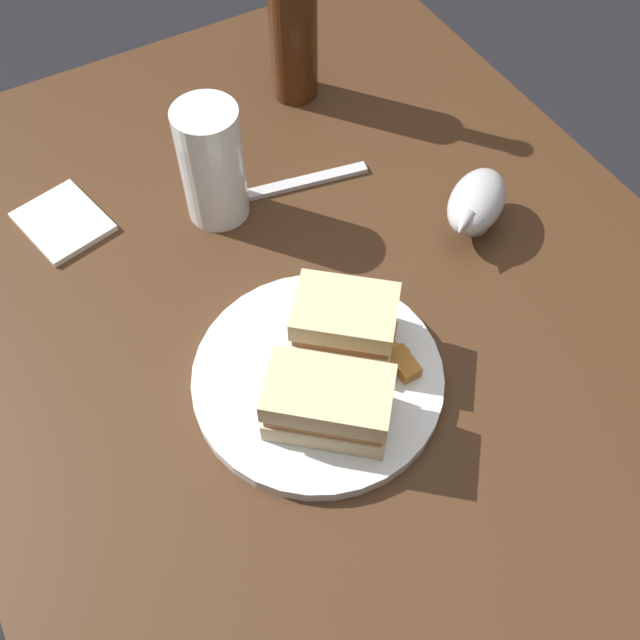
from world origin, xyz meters
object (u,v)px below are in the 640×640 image
at_px(sandwich_half_left, 328,403).
at_px(fork, 301,183).
at_px(sandwich_half_right, 345,322).
at_px(gravy_boat, 475,202).
at_px(plate, 318,378).
at_px(cider_bottle, 293,21).
at_px(napkin, 63,222).
at_px(pint_glass, 213,169).

xyz_separation_m(sandwich_half_left, fork, (0.32, -0.14, -0.05)).
distance_m(sandwich_half_left, sandwich_half_right, 0.10).
relative_size(sandwich_half_left, gravy_boat, 1.11).
height_order(sandwich_half_right, fork, sandwich_half_right).
distance_m(plate, sandwich_half_right, 0.07).
bearing_deg(gravy_boat, plate, 110.37).
distance_m(sandwich_half_left, cider_bottle, 0.54).
bearing_deg(plate, fork, -25.21).
distance_m(sandwich_half_right, fork, 0.26).
xyz_separation_m(gravy_boat, napkin, (0.25, 0.44, -0.04)).
xyz_separation_m(napkin, fork, (-0.09, -0.29, -0.00)).
height_order(sandwich_half_right, napkin, sandwich_half_right).
xyz_separation_m(plate, pint_glass, (0.28, -0.01, 0.06)).
bearing_deg(sandwich_half_right, pint_glass, 7.16).
bearing_deg(pint_glass, napkin, 67.63).
xyz_separation_m(cider_bottle, napkin, (-0.08, 0.37, -0.11)).
relative_size(sandwich_half_left, napkin, 1.28).
relative_size(sandwich_half_left, sandwich_half_right, 1.08).
relative_size(plate, napkin, 2.44).
bearing_deg(sandwich_half_left, napkin, 20.21).
height_order(sandwich_half_left, sandwich_half_right, sandwich_half_left).
relative_size(sandwich_half_left, cider_bottle, 0.49).
height_order(plate, napkin, plate).
bearing_deg(fork, cider_bottle, -105.23).
xyz_separation_m(plate, fork, (0.27, -0.13, -0.00)).
bearing_deg(fork, gravy_boat, 143.37).
bearing_deg(sandwich_half_right, cider_bottle, -21.47).
bearing_deg(fork, pint_glass, 4.66).
relative_size(sandwich_half_right, napkin, 1.19).
xyz_separation_m(cider_bottle, fork, (-0.17, 0.08, -0.11)).
distance_m(pint_glass, cider_bottle, 0.25).
height_order(plate, pint_glass, pint_glass).
height_order(sandwich_half_right, gravy_boat, sandwich_half_right).
xyz_separation_m(pint_glass, gravy_boat, (-0.18, -0.26, -0.03)).
xyz_separation_m(pint_glass, napkin, (0.07, 0.18, -0.07)).
height_order(gravy_boat, fork, gravy_boat).
relative_size(gravy_boat, fork, 0.70).
xyz_separation_m(sandwich_half_left, pint_glass, (0.33, -0.03, 0.02)).
bearing_deg(pint_glass, fork, -96.29).
distance_m(sandwich_half_right, pint_glass, 0.26).
relative_size(plate, sandwich_half_left, 1.91).
distance_m(plate, fork, 0.30).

